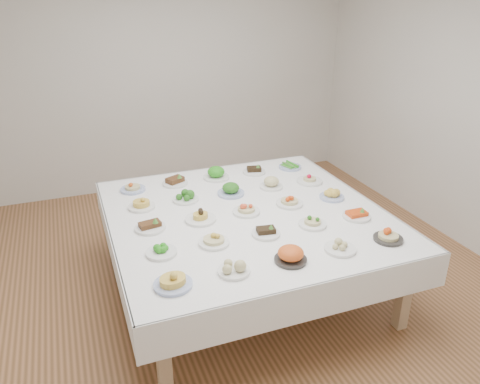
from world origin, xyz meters
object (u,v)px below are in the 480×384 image
object	(u,v)px
dish_0	(172,276)
dish_24	(290,166)
dish_12	(246,207)
display_table	(246,219)

from	to	relation	value
dish_0	dish_24	xyz separation A→B (m)	(1.65, 1.64, -0.05)
dish_12	dish_24	bearing A→B (deg)	45.13
dish_0	dish_24	world-z (taller)	dish_0
dish_24	dish_0	bearing A→B (deg)	-135.17
display_table	dish_12	bearing A→B (deg)	-110.60
dish_0	dish_24	bearing A→B (deg)	44.83
display_table	dish_0	bearing A→B (deg)	-135.30
dish_12	dish_24	size ratio (longest dim) A/B	0.96
dish_24	dish_12	bearing A→B (deg)	-134.87
dish_0	dish_12	xyz separation A→B (m)	(0.83, 0.81, -0.02)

